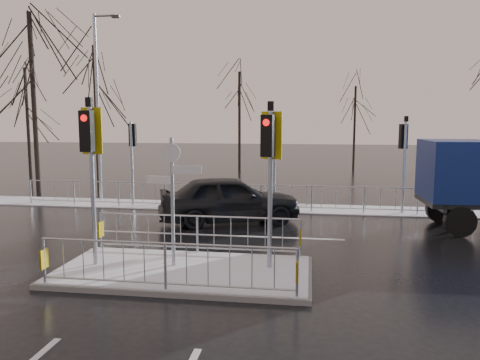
# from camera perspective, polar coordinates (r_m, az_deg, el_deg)

# --- Properties ---
(ground) EXTENTS (120.00, 120.00, 0.00)m
(ground) POSITION_cam_1_polar(r_m,az_deg,el_deg) (11.36, -6.88, -11.34)
(ground) COLOR black
(ground) RESTS_ON ground
(snow_verge) EXTENTS (30.00, 2.00, 0.04)m
(snow_verge) POSITION_cam_1_polar(r_m,az_deg,el_deg) (19.52, -0.16, -3.29)
(snow_verge) COLOR white
(snow_verge) RESTS_ON ground
(lane_markings) EXTENTS (8.00, 11.38, 0.01)m
(lane_markings) POSITION_cam_1_polar(r_m,az_deg,el_deg) (11.06, -7.35, -11.86)
(lane_markings) COLOR silver
(lane_markings) RESTS_ON ground
(traffic_island) EXTENTS (6.00, 3.04, 4.15)m
(traffic_island) POSITION_cam_1_polar(r_m,az_deg,el_deg) (11.25, -6.96, -9.43)
(traffic_island) COLOR #61625D
(traffic_island) RESTS_ON ground
(far_kerb_fixtures) EXTENTS (18.00, 0.65, 3.83)m
(far_kerb_fixtures) POSITION_cam_1_polar(r_m,az_deg,el_deg) (18.82, 0.49, -0.61)
(far_kerb_fixtures) COLOR #9AA1A8
(far_kerb_fixtures) RESTS_ON ground
(car_far_lane) EXTENTS (5.35, 3.60, 1.69)m
(car_far_lane) POSITION_cam_1_polar(r_m,az_deg,el_deg) (16.54, -1.30, -2.33)
(car_far_lane) COLOR black
(car_far_lane) RESTS_ON ground
(tree_near_a) EXTENTS (4.75, 4.75, 8.97)m
(tree_near_a) POSITION_cam_1_polar(r_m,az_deg,el_deg) (25.34, -24.03, 12.36)
(tree_near_a) COLOR black
(tree_near_a) RESTS_ON ground
(tree_near_b) EXTENTS (4.00, 4.00, 7.55)m
(tree_near_b) POSITION_cam_1_polar(r_m,az_deg,el_deg) (25.38, -17.21, 10.47)
(tree_near_b) COLOR black
(tree_near_b) RESTS_ON ground
(tree_near_c) EXTENTS (3.50, 3.50, 6.61)m
(tree_near_c) POSITION_cam_1_polar(r_m,az_deg,el_deg) (28.42, -24.57, 8.47)
(tree_near_c) COLOR black
(tree_near_c) RESTS_ON ground
(tree_far_a) EXTENTS (3.75, 3.75, 7.08)m
(tree_far_a) POSITION_cam_1_polar(r_m,az_deg,el_deg) (32.75, -0.07, 9.47)
(tree_far_a) COLOR black
(tree_far_a) RESTS_ON ground
(tree_far_b) EXTENTS (3.25, 3.25, 6.14)m
(tree_far_b) POSITION_cam_1_polar(r_m,az_deg,el_deg) (34.50, 13.84, 8.08)
(tree_far_b) COLOR black
(tree_far_b) RESTS_ON ground
(street_lamp_left) EXTENTS (1.25, 0.18, 8.20)m
(street_lamp_left) POSITION_cam_1_polar(r_m,az_deg,el_deg) (21.96, -16.84, 9.31)
(street_lamp_left) COLOR #9AA1A8
(street_lamp_left) RESTS_ON ground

